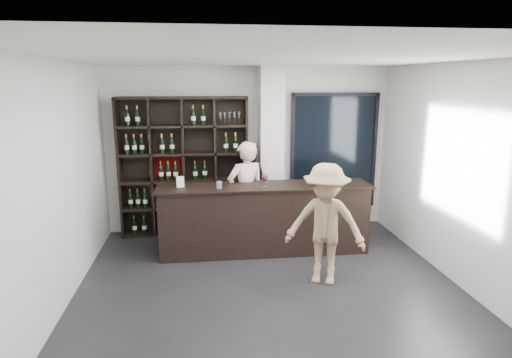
{
  "coord_description": "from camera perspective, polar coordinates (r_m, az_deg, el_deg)",
  "views": [
    {
      "loc": [
        -0.82,
        -4.78,
        2.65
      ],
      "look_at": [
        -0.08,
        1.1,
        1.29
      ],
      "focal_mm": 30.0,
      "sensor_mm": 36.0,
      "label": 1
    }
  ],
  "objects": [
    {
      "name": "floor",
      "position": [
        5.53,
        2.33,
        -15.77
      ],
      "size": [
        5.0,
        5.5,
        0.01
      ],
      "primitive_type": "cube",
      "color": "black",
      "rests_on": "ground"
    },
    {
      "name": "wine_shelf",
      "position": [
        7.5,
        -9.56,
        1.6
      ],
      "size": [
        2.2,
        0.35,
        2.4
      ],
      "primitive_type": null,
      "color": "black",
      "rests_on": "floor"
    },
    {
      "name": "structural_column",
      "position": [
        7.44,
        1.97,
        3.64
      ],
      "size": [
        0.4,
        0.4,
        2.9
      ],
      "primitive_type": "cube",
      "color": "silver",
      "rests_on": "floor"
    },
    {
      "name": "glass_panel",
      "position": [
        7.94,
        10.32,
        3.66
      ],
      "size": [
        1.6,
        0.08,
        2.1
      ],
      "color": "black",
      "rests_on": "floor"
    },
    {
      "name": "tasting_counter",
      "position": [
        6.73,
        1.1,
        -5.3
      ],
      "size": [
        3.3,
        0.68,
        1.09
      ],
      "rotation": [
        0.0,
        0.0,
        -0.01
      ],
      "color": "black",
      "rests_on": "floor"
    },
    {
      "name": "taster_pink",
      "position": [
        6.9,
        -1.36,
        -2.07
      ],
      "size": [
        0.73,
        0.59,
        1.73
      ],
      "primitive_type": "imported",
      "rotation": [
        0.0,
        0.0,
        3.47
      ],
      "color": "#CCA5AC",
      "rests_on": "floor"
    },
    {
      "name": "taster_black",
      "position": [
        7.29,
        -1.28,
        -1.58
      ],
      "size": [
        0.99,
        0.9,
        1.65
      ],
      "primitive_type": "imported",
      "rotation": [
        0.0,
        0.0,
        3.56
      ],
      "color": "black",
      "rests_on": "floor"
    },
    {
      "name": "customer",
      "position": [
        5.72,
        9.21,
        -5.97
      ],
      "size": [
        1.21,
        0.98,
        1.63
      ],
      "primitive_type": "imported",
      "rotation": [
        0.0,
        0.0,
        -0.41
      ],
      "color": "#997C5C",
      "rests_on": "floor"
    },
    {
      "name": "wine_glass",
      "position": [
        6.45,
        1.17,
        -0.1
      ],
      "size": [
        0.12,
        0.12,
        0.22
      ],
      "primitive_type": null,
      "rotation": [
        0.0,
        0.0,
        0.35
      ],
      "color": "white",
      "rests_on": "tasting_counter"
    },
    {
      "name": "spit_cup",
      "position": [
        6.39,
        -4.93,
        -0.8
      ],
      "size": [
        0.1,
        0.1,
        0.11
      ],
      "primitive_type": "cylinder",
      "rotation": [
        0.0,
        0.0,
        0.32
      ],
      "color": "#A3B3C9",
      "rests_on": "tasting_counter"
    },
    {
      "name": "napkin_stack",
      "position": [
        6.79,
        9.44,
        -0.48
      ],
      "size": [
        0.17,
        0.17,
        0.02
      ],
      "primitive_type": "cube",
      "rotation": [
        0.0,
        0.0,
        0.33
      ],
      "color": "white",
      "rests_on": "tasting_counter"
    },
    {
      "name": "card_stand",
      "position": [
        6.54,
        -10.08,
        -0.38
      ],
      "size": [
        0.12,
        0.08,
        0.16
      ],
      "primitive_type": "cube",
      "rotation": [
        0.0,
        0.0,
        0.21
      ],
      "color": "white",
      "rests_on": "tasting_counter"
    }
  ]
}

